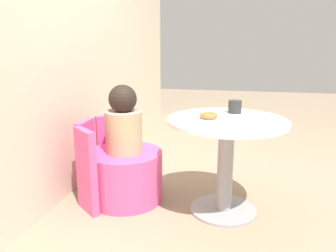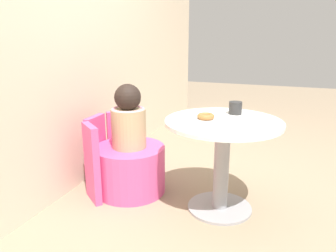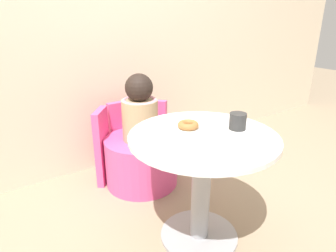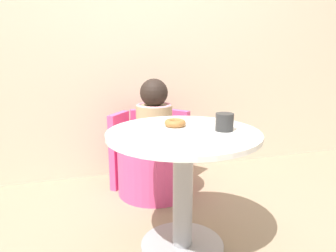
% 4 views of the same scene
% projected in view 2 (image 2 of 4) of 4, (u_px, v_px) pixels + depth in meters
% --- Properties ---
extents(ground_plane, '(12.00, 12.00, 0.00)m').
position_uv_depth(ground_plane, '(213.00, 207.00, 2.31)').
color(ground_plane, gray).
extents(back_wall, '(6.00, 0.06, 2.40)m').
position_uv_depth(back_wall, '(65.00, 30.00, 2.35)').
color(back_wall, beige).
rests_on(back_wall, ground_plane).
extents(round_table, '(0.76, 0.76, 0.64)m').
position_uv_depth(round_table, '(222.00, 147.00, 2.16)').
color(round_table, '#99999E').
rests_on(round_table, ground_plane).
extents(tub_chair, '(0.53, 0.53, 0.36)m').
position_uv_depth(tub_chair, '(130.00, 169.00, 2.50)').
color(tub_chair, '#E54C8C').
rests_on(tub_chair, ground_plane).
extents(booth_backrest, '(0.63, 0.23, 0.57)m').
position_uv_depth(booth_backrest, '(104.00, 153.00, 2.55)').
color(booth_backrest, '#E54C8C').
rests_on(booth_backrest, ground_plane).
extents(child_figure, '(0.25, 0.25, 0.47)m').
position_uv_depth(child_figure, '(128.00, 119.00, 2.40)').
color(child_figure, tan).
rests_on(child_figure, tub_chair).
extents(donut, '(0.11, 0.11, 0.04)m').
position_uv_depth(donut, '(206.00, 116.00, 2.14)').
color(donut, '#9E6633').
rests_on(donut, round_table).
extents(cup, '(0.09, 0.09, 0.09)m').
position_uv_depth(cup, '(235.00, 108.00, 2.27)').
color(cup, '#2D2D2D').
rests_on(cup, round_table).
extents(paper_napkin, '(0.17, 0.17, 0.01)m').
position_uv_depth(paper_napkin, '(241.00, 125.00, 2.00)').
color(paper_napkin, silver).
rests_on(paper_napkin, round_table).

